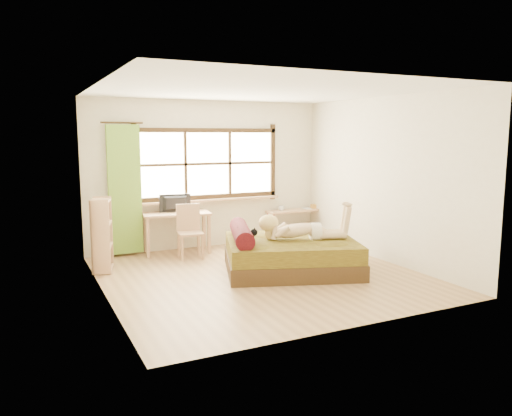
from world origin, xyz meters
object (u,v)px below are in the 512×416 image
bed (288,254)px  pipe_shelf (295,218)px  bookshelf (102,235)px  kitten (246,235)px  desk (177,218)px  woman (302,220)px  chair (189,228)px

bed → pipe_shelf: (1.29, 2.00, 0.17)m
bed → bookshelf: size_ratio=2.11×
kitten → pipe_shelf: 2.75m
desk → bed: bearing=-50.2°
bed → woman: 0.56m
kitten → chair: bearing=125.0°
chair → bookshelf: 1.52m
woman → chair: (-1.28, 1.58, -0.28)m
bed → chair: chair is taller
desk → chair: bearing=-65.7°
chair → pipe_shelf: 2.42m
kitten → bookshelf: bookshelf is taller
desk → bookshelf: bearing=-147.1°
bed → bookshelf: bearing=173.5°
woman → bookshelf: bookshelf is taller
desk → bookshelf: (-1.38, -0.65, -0.06)m
bookshelf → woman: bearing=-10.6°
bed → kitten: bed is taller
woman → kitten: woman is taller
woman → bed: bearing=-179.4°
pipe_shelf → bookshelf: (-3.86, -0.77, 0.13)m
bed → desk: size_ratio=1.95×
woman → desk: 2.40m
bookshelf → pipe_shelf: bearing=25.9°
chair → pipe_shelf: bearing=19.2°
chair → woman: bearing=-43.6°
woman → kitten: 0.90m
woman → pipe_shelf: (1.09, 2.07, -0.35)m
bed → kitten: (-0.67, 0.08, 0.34)m
bed → kitten: 0.76m
bed → pipe_shelf: bearing=76.4°
woman → desk: (-1.39, 1.95, -0.16)m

